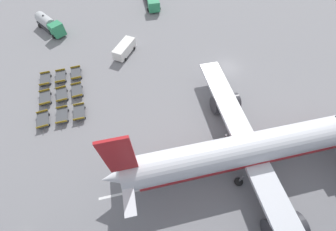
# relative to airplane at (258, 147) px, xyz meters

# --- Properties ---
(ground_plane) EXTENTS (500.00, 500.00, 0.00)m
(ground_plane) POSITION_rel_airplane_xyz_m (-17.51, 3.14, -3.36)
(ground_plane) COLOR gray
(airplane) EXTENTS (32.25, 38.36, 11.98)m
(airplane) POSITION_rel_airplane_xyz_m (0.00, 0.00, 0.00)
(airplane) COLOR silver
(airplane) RESTS_ON ground_plane
(fuel_tanker_primary) EXTENTS (7.83, 6.72, 3.00)m
(fuel_tanker_primary) POSITION_rel_airplane_xyz_m (-35.31, -30.25, -2.06)
(fuel_tanker_primary) COLOR #2D8C5B
(fuel_tanker_primary) RESTS_ON ground_plane
(service_van) EXTENTS (5.67, 4.67, 2.09)m
(service_van) POSITION_rel_airplane_xyz_m (-24.68, -15.15, -2.22)
(service_van) COLOR white
(service_van) RESTS_ON ground_plane
(baggage_dolly_row_near_col_a) EXTENTS (3.69, 1.98, 0.92)m
(baggage_dolly_row_near_col_a) POSITION_rel_airplane_xyz_m (-19.80, -29.18, -2.88)
(baggage_dolly_row_near_col_a) COLOR #424449
(baggage_dolly_row_near_col_a) RESTS_ON ground_plane
(baggage_dolly_row_near_col_b) EXTENTS (3.71, 2.11, 0.92)m
(baggage_dolly_row_near_col_b) POSITION_rel_airplane_xyz_m (-15.49, -28.57, -2.88)
(baggage_dolly_row_near_col_b) COLOR #424449
(baggage_dolly_row_near_col_b) RESTS_ON ground_plane
(baggage_dolly_row_near_col_c) EXTENTS (3.71, 2.12, 0.92)m
(baggage_dolly_row_near_col_c) POSITION_rel_airplane_xyz_m (-11.14, -28.26, -2.88)
(baggage_dolly_row_near_col_c) COLOR #424449
(baggage_dolly_row_near_col_c) RESTS_ON ground_plane
(baggage_dolly_row_mid_a_col_a) EXTENTS (3.69, 1.97, 0.92)m
(baggage_dolly_row_mid_a_col_a) POSITION_rel_airplane_xyz_m (-19.96, -26.62, -2.88)
(baggage_dolly_row_mid_a_col_a) COLOR #424449
(baggage_dolly_row_mid_a_col_a) RESTS_ON ground_plane
(baggage_dolly_row_mid_a_col_b) EXTENTS (3.71, 2.10, 0.92)m
(baggage_dolly_row_mid_a_col_b) POSITION_rel_airplane_xyz_m (-15.72, -26.00, -2.88)
(baggage_dolly_row_mid_a_col_b) COLOR #424449
(baggage_dolly_row_mid_a_col_b) RESTS_ON ground_plane
(baggage_dolly_row_mid_a_col_c) EXTENTS (3.67, 1.92, 0.92)m
(baggage_dolly_row_mid_a_col_c) POSITION_rel_airplane_xyz_m (-11.45, -25.51, -2.88)
(baggage_dolly_row_mid_a_col_c) COLOR #424449
(baggage_dolly_row_mid_a_col_c) RESTS_ON ground_plane
(baggage_dolly_row_mid_b_col_a) EXTENTS (3.70, 2.00, 0.92)m
(baggage_dolly_row_mid_b_col_a) POSITION_rel_airplane_xyz_m (-20.31, -24.02, -2.88)
(baggage_dolly_row_mid_b_col_a) COLOR #424449
(baggage_dolly_row_mid_b_col_a) RESTS_ON ground_plane
(baggage_dolly_row_mid_b_col_b) EXTENTS (3.71, 2.07, 0.92)m
(baggage_dolly_row_mid_b_col_b) POSITION_rel_airplane_xyz_m (-16.14, -23.60, -2.88)
(baggage_dolly_row_mid_b_col_b) COLOR #424449
(baggage_dolly_row_mid_b_col_b) RESTS_ON ground_plane
(baggage_dolly_row_mid_b_col_c) EXTENTS (3.67, 1.91, 0.92)m
(baggage_dolly_row_mid_b_col_c) POSITION_rel_airplane_xyz_m (-11.57, -22.98, -2.88)
(baggage_dolly_row_mid_b_col_c) COLOR #424449
(baggage_dolly_row_mid_b_col_c) RESTS_ON ground_plane
(stand_guidance_stripe) EXTENTS (1.21, 24.17, 0.01)m
(stand_guidance_stripe) POSITION_rel_airplane_xyz_m (1.25, -8.00, -3.36)
(stand_guidance_stripe) COLOR white
(stand_guidance_stripe) RESTS_ON ground_plane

